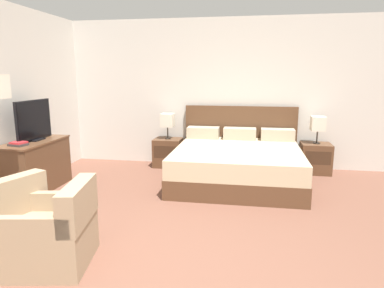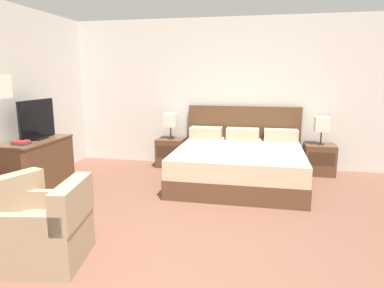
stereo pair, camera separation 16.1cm
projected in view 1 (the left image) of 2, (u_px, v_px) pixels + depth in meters
name	position (u px, v px, depth m)	size (l,w,h in m)	color
ground_plane	(148.00, 287.00, 2.77)	(11.91, 11.91, 0.00)	brown
wall_back	(209.00, 93.00, 6.36)	(6.46, 0.06, 2.70)	beige
bed	(238.00, 163.00, 5.49)	(2.03, 2.02, 1.13)	brown
nightstand_left	(168.00, 152.00, 6.41)	(0.50, 0.43, 0.52)	brown
nightstand_right	(315.00, 158.00, 5.97)	(0.50, 0.43, 0.52)	brown
table_lamp_left	(168.00, 121.00, 6.29)	(0.23, 0.23, 0.47)	#332D28
table_lamp_right	(318.00, 124.00, 5.85)	(0.23, 0.23, 0.47)	#332D28
dresser	(35.00, 165.00, 5.05)	(0.53, 1.15, 0.74)	brown
tv	(34.00, 121.00, 4.99)	(0.18, 0.78, 0.59)	black
book_red_cover	(18.00, 145.00, 4.65)	(0.23, 0.17, 0.03)	#383333
book_blue_cover	(19.00, 143.00, 4.65)	(0.18, 0.16, 0.02)	#B7282D
armchair_companion	(55.00, 234.00, 3.07)	(0.80, 0.79, 0.76)	#9E8466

